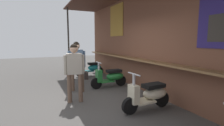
{
  "coord_description": "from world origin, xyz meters",
  "views": [
    {
      "loc": [
        4.3,
        -1.47,
        1.71
      ],
      "look_at": [
        -1.73,
        1.4,
        0.82
      ],
      "focal_mm": 26.49,
      "sensor_mm": 36.0,
      "label": 1
    }
  ],
  "objects": [
    {
      "name": "shopper_with_handbag",
      "position": [
        -0.18,
        -0.46,
        0.99
      ],
      "size": [
        0.3,
        0.66,
        1.63
      ],
      "rotation": [
        0.0,
        0.0,
        2.97
      ],
      "color": "brown",
      "rests_on": "ground_plane"
    },
    {
      "name": "scooter_teal",
      "position": [
        -3.41,
        1.08,
        0.39
      ],
      "size": [
        0.46,
        1.4,
        0.97
      ],
      "rotation": [
        0.0,
        0.0,
        -1.54
      ],
      "color": "#197075",
      "rests_on": "ground_plane"
    },
    {
      "name": "scooter_cream",
      "position": [
        1.13,
        1.08,
        0.39
      ],
      "size": [
        0.46,
        1.4,
        0.97
      ],
      "rotation": [
        0.0,
        0.0,
        -1.54
      ],
      "color": "beige",
      "rests_on": "ground_plane"
    },
    {
      "name": "scooter_green",
      "position": [
        -1.14,
        1.08,
        0.39
      ],
      "size": [
        0.46,
        1.4,
        0.97
      ],
      "rotation": [
        0.0,
        0.0,
        -1.56
      ],
      "color": "#237533",
      "rests_on": "ground_plane"
    },
    {
      "name": "market_stall_facade",
      "position": [
        0.01,
        1.9,
        1.93
      ],
      "size": [
        10.4,
        2.07,
        3.53
      ],
      "color": "brown",
      "rests_on": "ground_plane"
    },
    {
      "name": "ground_plane",
      "position": [
        0.0,
        0.0,
        0.0
      ],
      "size": [
        29.11,
        29.11,
        0.0
      ],
      "primitive_type": "plane",
      "color": "#474442"
    },
    {
      "name": "shopper_browsing",
      "position": [
        -1.16,
        -0.18,
        1.04
      ],
      "size": [
        0.37,
        0.57,
        1.69
      ],
      "rotation": [
        0.0,
        0.0,
        2.95
      ],
      "color": "brown",
      "rests_on": "ground_plane"
    }
  ]
}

